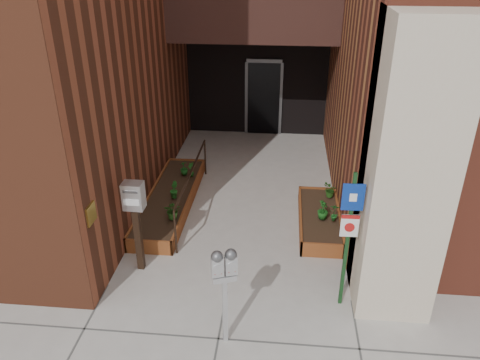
# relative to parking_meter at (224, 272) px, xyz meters

# --- Properties ---
(ground) EXTENTS (80.00, 80.00, 0.00)m
(ground) POSITION_rel_parking_meter_xyz_m (-0.10, 1.01, -1.21)
(ground) COLOR #9E9991
(ground) RESTS_ON ground
(planter_left) EXTENTS (0.90, 3.60, 0.30)m
(planter_left) POSITION_rel_parking_meter_xyz_m (-1.65, 3.71, -1.07)
(planter_left) COLOR brown
(planter_left) RESTS_ON ground
(planter_right) EXTENTS (0.80, 2.20, 0.30)m
(planter_right) POSITION_rel_parking_meter_xyz_m (1.50, 3.21, -1.07)
(planter_right) COLOR brown
(planter_right) RESTS_ON ground
(handrail) EXTENTS (0.04, 3.34, 0.90)m
(handrail) POSITION_rel_parking_meter_xyz_m (-1.15, 3.66, -0.46)
(handrail) COLOR black
(handrail) RESTS_ON ground
(parking_meter) EXTENTS (0.36, 0.23, 1.56)m
(parking_meter) POSITION_rel_parking_meter_xyz_m (0.00, 0.00, 0.00)
(parking_meter) COLOR #B6B6B9
(parking_meter) RESTS_ON ground
(sign_post) EXTENTS (0.31, 0.08, 2.29)m
(sign_post) POSITION_rel_parking_meter_xyz_m (1.70, 0.93, 0.20)
(sign_post) COLOR #163D1A
(sign_post) RESTS_ON ground
(payment_dropbox) EXTENTS (0.34, 0.26, 1.67)m
(payment_dropbox) POSITION_rel_parking_meter_xyz_m (-1.67, 1.52, -0.00)
(payment_dropbox) COLOR black
(payment_dropbox) RESTS_ON ground
(shrub_left_a) EXTENTS (0.36, 0.36, 0.37)m
(shrub_left_a) POSITION_rel_parking_meter_xyz_m (-1.35, 2.72, -0.72)
(shrub_left_a) COLOR #214F16
(shrub_left_a) RESTS_ON planter_left
(shrub_left_b) EXTENTS (0.24, 0.24, 0.36)m
(shrub_left_b) POSITION_rel_parking_meter_xyz_m (-1.53, 3.55, -0.73)
(shrub_left_b) COLOR #1C611B
(shrub_left_b) RESTS_ON planter_left
(shrub_left_c) EXTENTS (0.26, 0.26, 0.32)m
(shrub_left_c) POSITION_rel_parking_meter_xyz_m (-1.54, 4.65, -0.74)
(shrub_left_c) COLOR #164E17
(shrub_left_c) RESTS_ON planter_left
(shrub_left_d) EXTENTS (0.25, 0.25, 0.34)m
(shrub_left_d) POSITION_rel_parking_meter_xyz_m (-1.35, 4.56, -0.74)
(shrub_left_d) COLOR #1C5B1A
(shrub_left_d) RESTS_ON planter_left
(shrub_right_a) EXTENTS (0.26, 0.26, 0.38)m
(shrub_right_a) POSITION_rel_parking_meter_xyz_m (1.53, 3.00, -0.72)
(shrub_right_a) COLOR #185317
(shrub_right_a) RESTS_ON planter_right
(shrub_right_b) EXTENTS (0.24, 0.24, 0.37)m
(shrub_right_b) POSITION_rel_parking_meter_xyz_m (1.75, 2.94, -0.72)
(shrub_right_b) COLOR #1A5E1F
(shrub_right_b) RESTS_ON planter_right
(shrub_right_c) EXTENTS (0.37, 0.37, 0.31)m
(shrub_right_c) POSITION_rel_parking_meter_xyz_m (1.73, 3.88, -0.75)
(shrub_right_c) COLOR #245719
(shrub_right_c) RESTS_ON planter_right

